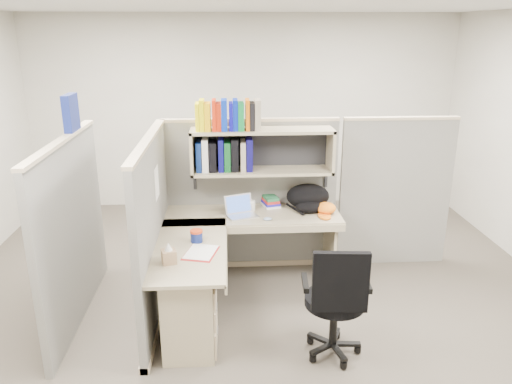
{
  "coord_description": "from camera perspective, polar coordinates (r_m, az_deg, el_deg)",
  "views": [
    {
      "loc": [
        -0.24,
        -4.08,
        2.49
      ],
      "look_at": [
        0.01,
        0.25,
        1.06
      ],
      "focal_mm": 35.0,
      "sensor_mm": 36.0,
      "label": 1
    }
  ],
  "objects": [
    {
      "name": "task_chair",
      "position": [
        4.04,
        8.98,
        -14.05
      ],
      "size": [
        0.53,
        0.49,
        0.99
      ],
      "color": "black",
      "rests_on": "ground"
    },
    {
      "name": "book_stack",
      "position": [
        5.18,
        1.69,
        -1.06
      ],
      "size": [
        0.2,
        0.24,
        0.1
      ],
      "primitive_type": null,
      "rotation": [
        0.0,
        0.0,
        0.25
      ],
      "color": "gray",
      "rests_on": "desk"
    },
    {
      "name": "room_shell",
      "position": [
        4.18,
        0.01,
        6.19
      ],
      "size": [
        6.0,
        6.0,
        6.0
      ],
      "color": "#ABA69A",
      "rests_on": "ground"
    },
    {
      "name": "loose_paper",
      "position": [
        4.17,
        -6.32,
        -6.82
      ],
      "size": [
        0.29,
        0.35,
        0.0
      ],
      "primitive_type": null,
      "rotation": [
        0.0,
        0.0,
        -0.26
      ],
      "color": "white",
      "rests_on": "desk"
    },
    {
      "name": "cubicle",
      "position": [
        4.8,
        -4.69,
        -1.08
      ],
      "size": [
        3.79,
        1.84,
        1.95
      ],
      "color": "#61615C",
      "rests_on": "ground"
    },
    {
      "name": "orange_cap",
      "position": [
        5.02,
        7.99,
        -1.83
      ],
      "size": [
        0.26,
        0.28,
        0.11
      ],
      "primitive_type": null,
      "rotation": [
        0.0,
        0.0,
        -0.31
      ],
      "color": "orange",
      "rests_on": "desk"
    },
    {
      "name": "backpack",
      "position": [
        5.06,
        6.05,
        -0.69
      ],
      "size": [
        0.46,
        0.37,
        0.26
      ],
      "primitive_type": null,
      "rotation": [
        0.0,
        0.0,
        0.08
      ],
      "color": "black",
      "rests_on": "desk"
    },
    {
      "name": "laptop",
      "position": [
        4.88,
        -1.6,
        -1.69
      ],
      "size": [
        0.36,
        0.36,
        0.2
      ],
      "primitive_type": null,
      "rotation": [
        0.0,
        0.0,
        0.35
      ],
      "color": "silver",
      "rests_on": "desk"
    },
    {
      "name": "mouse",
      "position": [
        4.81,
        1.33,
        -3.09
      ],
      "size": [
        0.09,
        0.07,
        0.03
      ],
      "primitive_type": "ellipsoid",
      "rotation": [
        0.0,
        0.0,
        -0.23
      ],
      "color": "#849ABB",
      "rests_on": "desk"
    },
    {
      "name": "paper_cup",
      "position": [
        5.05,
        -0.52,
        -1.55
      ],
      "size": [
        0.09,
        0.09,
        0.11
      ],
      "primitive_type": "cylinder",
      "rotation": [
        0.0,
        0.0,
        0.31
      ],
      "color": "white",
      "rests_on": "desk"
    },
    {
      "name": "ground",
      "position": [
        4.79,
        0.01,
        -13.14
      ],
      "size": [
        6.0,
        6.0,
        0.0
      ],
      "primitive_type": "plane",
      "color": "#3B352E",
      "rests_on": "ground"
    },
    {
      "name": "tissue_box",
      "position": [
        4.0,
        -9.95,
        -6.87
      ],
      "size": [
        0.13,
        0.13,
        0.17
      ],
      "primitive_type": null,
      "rotation": [
        0.0,
        0.0,
        0.28
      ],
      "color": "#A5825D",
      "rests_on": "desk"
    },
    {
      "name": "desk",
      "position": [
        4.32,
        -5.26,
        -10.24
      ],
      "size": [
        1.74,
        1.75,
        0.73
      ],
      "color": "gray",
      "rests_on": "ground"
    },
    {
      "name": "snack_canister",
      "position": [
        4.35,
        -6.82,
        -4.99
      ],
      "size": [
        0.11,
        0.11,
        0.11
      ],
      "color": "navy",
      "rests_on": "desk"
    }
  ]
}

